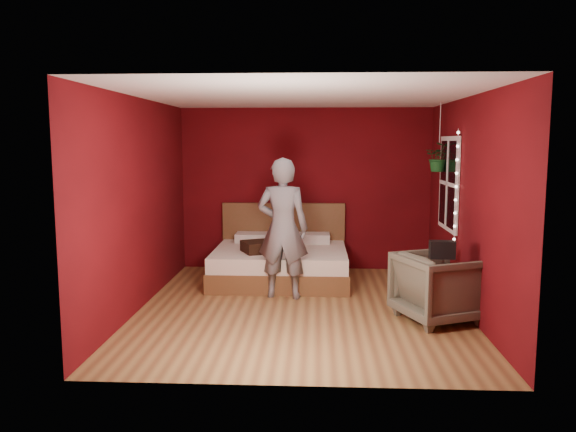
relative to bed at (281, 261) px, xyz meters
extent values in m
plane|color=olive|center=(0.35, -1.46, -0.28)|extent=(4.50, 4.50, 0.00)
cube|color=#5E090F|center=(0.35, 0.80, 1.02)|extent=(4.00, 0.02, 2.60)
cube|color=#5E090F|center=(0.35, -3.72, 1.02)|extent=(4.00, 0.02, 2.60)
cube|color=#5E090F|center=(-1.66, -1.46, 1.02)|extent=(0.02, 4.50, 2.60)
cube|color=#5E090F|center=(2.36, -1.46, 1.02)|extent=(0.02, 4.50, 2.60)
cube|color=white|center=(0.35, -1.46, 2.33)|extent=(4.00, 4.50, 0.02)
cube|color=white|center=(2.32, -0.56, 1.22)|extent=(0.04, 0.97, 1.27)
cube|color=black|center=(2.30, -0.56, 1.22)|extent=(0.02, 0.85, 1.15)
cube|color=white|center=(2.30, -0.56, 1.22)|extent=(0.03, 0.05, 1.15)
cube|color=white|center=(2.30, -0.56, 1.22)|extent=(0.03, 0.85, 0.05)
cylinder|color=silver|center=(2.29, -1.08, 1.22)|extent=(0.01, 0.01, 1.45)
sphere|color=#FFF2CC|center=(2.29, -1.08, 0.54)|extent=(0.04, 0.04, 0.04)
sphere|color=#FFF2CC|center=(2.29, -1.08, 0.71)|extent=(0.04, 0.04, 0.04)
sphere|color=#FFF2CC|center=(2.29, -1.08, 0.88)|extent=(0.04, 0.04, 0.04)
sphere|color=#FFF2CC|center=(2.29, -1.08, 1.05)|extent=(0.04, 0.04, 0.04)
sphere|color=#FFF2CC|center=(2.29, -1.08, 1.22)|extent=(0.04, 0.04, 0.04)
sphere|color=#FFF2CC|center=(2.29, -1.08, 1.39)|extent=(0.04, 0.04, 0.04)
sphere|color=#FFF2CC|center=(2.29, -1.08, 1.56)|extent=(0.04, 0.04, 0.04)
sphere|color=#FFF2CC|center=(2.29, -1.08, 1.72)|extent=(0.04, 0.04, 0.04)
sphere|color=#FFF2CC|center=(2.29, -1.08, 1.89)|extent=(0.04, 0.04, 0.04)
cube|color=brown|center=(0.00, -0.09, -0.14)|extent=(1.97, 1.67, 0.28)
cube|color=white|center=(0.00, -0.09, 0.10)|extent=(1.93, 1.64, 0.22)
cube|color=brown|center=(0.00, 0.71, 0.26)|extent=(1.97, 0.08, 1.08)
cube|color=silver|center=(-0.44, 0.47, 0.28)|extent=(0.59, 0.37, 0.14)
cube|color=silver|center=(0.44, 0.47, 0.28)|extent=(0.59, 0.37, 0.14)
imported|color=slate|center=(0.09, -0.96, 0.65)|extent=(0.73, 0.53, 1.86)
imported|color=#565544|center=(1.95, -1.85, 0.11)|extent=(1.13, 1.12, 0.79)
cube|color=black|center=(1.91, -2.12, 0.61)|extent=(0.28, 0.14, 0.19)
cube|color=black|center=(-0.29, -0.37, 0.29)|extent=(0.58, 0.58, 0.16)
cylinder|color=silver|center=(2.23, -0.30, 2.04)|extent=(0.01, 0.01, 0.55)
imported|color=#1B6124|center=(2.23, -0.30, 1.57)|extent=(0.42, 0.39, 0.40)
camera|label=1|loc=(0.53, -8.24, 1.78)|focal=35.00mm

